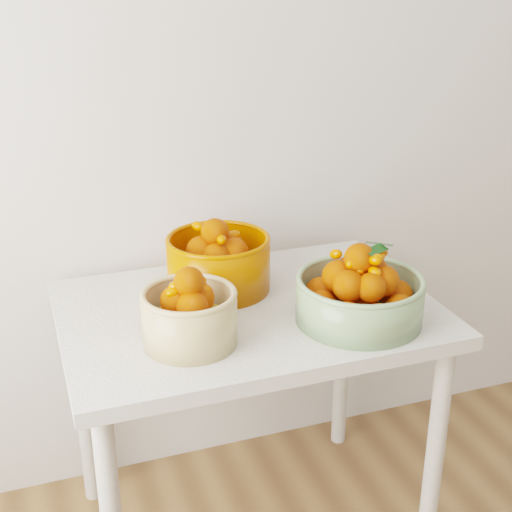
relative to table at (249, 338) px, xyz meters
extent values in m
cube|color=silver|center=(0.36, 0.40, 0.70)|extent=(4.00, 0.04, 2.70)
cube|color=silver|center=(0.00, 0.00, 0.08)|extent=(1.00, 0.70, 0.04)
cylinder|color=silver|center=(0.44, -0.29, -0.30)|extent=(0.05, 0.05, 0.71)
cylinder|color=silver|center=(-0.44, 0.29, -0.30)|extent=(0.05, 0.05, 0.71)
cylinder|color=silver|center=(0.44, 0.29, -0.30)|extent=(0.05, 0.05, 0.71)
cylinder|color=tan|center=(-0.20, -0.14, 0.16)|extent=(0.24, 0.24, 0.13)
torus|color=tan|center=(-0.20, -0.14, 0.23)|extent=(0.24, 0.24, 0.02)
sphere|color=#D1660C|center=(-0.14, -0.14, 0.15)|extent=(0.08, 0.08, 0.08)
sphere|color=#D1660C|center=(-0.18, -0.08, 0.15)|extent=(0.07, 0.07, 0.07)
sphere|color=#D1660C|center=(-0.25, -0.10, 0.15)|extent=(0.08, 0.08, 0.08)
sphere|color=#E84200|center=(-0.25, -0.17, 0.15)|extent=(0.08, 0.08, 0.08)
sphere|color=#E84200|center=(-0.18, -0.19, 0.15)|extent=(0.08, 0.08, 0.08)
sphere|color=#E84200|center=(-0.20, -0.14, 0.15)|extent=(0.08, 0.08, 0.08)
sphere|color=#E84200|center=(-0.17, -0.12, 0.21)|extent=(0.08, 0.08, 0.08)
sphere|color=#E84200|center=(-0.23, -0.12, 0.21)|extent=(0.08, 0.08, 0.08)
sphere|color=#E84200|center=(-0.20, -0.17, 0.21)|extent=(0.08, 0.08, 0.08)
sphere|color=#E84200|center=(-0.19, -0.14, 0.26)|extent=(0.07, 0.07, 0.07)
ellipsoid|color=#E74D00|center=(-0.16, -0.12, 0.25)|extent=(0.04, 0.04, 0.03)
ellipsoid|color=#E74D00|center=(-0.18, -0.13, 0.23)|extent=(0.05, 0.05, 0.03)
ellipsoid|color=#E74D00|center=(-0.22, -0.13, 0.25)|extent=(0.04, 0.04, 0.03)
ellipsoid|color=#E74D00|center=(-0.16, -0.14, 0.23)|extent=(0.04, 0.03, 0.03)
ellipsoid|color=#E74D00|center=(-0.23, -0.14, 0.24)|extent=(0.04, 0.03, 0.04)
cylinder|color=gray|center=(0.24, -0.17, 0.15)|extent=(0.41, 0.41, 0.11)
torus|color=gray|center=(0.24, -0.17, 0.21)|extent=(0.41, 0.41, 0.02)
sphere|color=#E84200|center=(0.35, -0.17, 0.15)|extent=(0.09, 0.09, 0.09)
sphere|color=#E84200|center=(0.32, -0.09, 0.15)|extent=(0.08, 0.08, 0.08)
sphere|color=#E84200|center=(0.24, -0.06, 0.15)|extent=(0.08, 0.08, 0.08)
sphere|color=#E84200|center=(0.17, -0.09, 0.15)|extent=(0.09, 0.09, 0.09)
sphere|color=#E84200|center=(0.14, -0.16, 0.15)|extent=(0.08, 0.08, 0.08)
sphere|color=#E84200|center=(0.17, -0.24, 0.15)|extent=(0.08, 0.08, 0.08)
sphere|color=#E84200|center=(0.24, -0.27, 0.15)|extent=(0.08, 0.08, 0.08)
sphere|color=#E84200|center=(0.32, -0.24, 0.15)|extent=(0.08, 0.08, 0.08)
sphere|color=#E84200|center=(0.24, -0.17, 0.15)|extent=(0.08, 0.08, 0.08)
sphere|color=#E84200|center=(0.30, -0.14, 0.21)|extent=(0.08, 0.08, 0.08)
sphere|color=#E84200|center=(0.24, -0.11, 0.21)|extent=(0.08, 0.08, 0.08)
sphere|color=#E84200|center=(0.20, -0.13, 0.21)|extent=(0.08, 0.08, 0.08)
sphere|color=#E84200|center=(0.20, -0.20, 0.21)|extent=(0.08, 0.08, 0.08)
sphere|color=#E84200|center=(0.24, -0.22, 0.21)|extent=(0.07, 0.07, 0.07)
sphere|color=#E84200|center=(0.29, -0.20, 0.21)|extent=(0.08, 0.08, 0.08)
sphere|color=#E84200|center=(0.24, -0.16, 0.27)|extent=(0.08, 0.08, 0.08)
ellipsoid|color=#E74D00|center=(0.27, -0.17, 0.25)|extent=(0.05, 0.03, 0.04)
ellipsoid|color=#E74D00|center=(0.24, -0.16, 0.23)|extent=(0.05, 0.05, 0.04)
ellipsoid|color=#E74D00|center=(0.24, -0.16, 0.24)|extent=(0.04, 0.05, 0.04)
ellipsoid|color=#E74D00|center=(0.26, -0.20, 0.28)|extent=(0.04, 0.05, 0.03)
ellipsoid|color=#E74D00|center=(0.23, -0.18, 0.24)|extent=(0.05, 0.05, 0.04)
ellipsoid|color=#E74D00|center=(0.27, -0.20, 0.28)|extent=(0.05, 0.05, 0.05)
ellipsoid|color=#E74D00|center=(0.30, -0.16, 0.28)|extent=(0.05, 0.04, 0.04)
ellipsoid|color=#E74D00|center=(0.23, -0.17, 0.23)|extent=(0.05, 0.03, 0.04)
ellipsoid|color=#E74D00|center=(0.22, -0.17, 0.26)|extent=(0.05, 0.04, 0.05)
ellipsoid|color=#E74D00|center=(0.21, -0.09, 0.26)|extent=(0.04, 0.05, 0.04)
ellipsoid|color=#E74D00|center=(0.28, -0.18, 0.27)|extent=(0.05, 0.04, 0.04)
ellipsoid|color=#E74D00|center=(0.25, -0.18, 0.26)|extent=(0.05, 0.05, 0.04)
ellipsoid|color=#E74D00|center=(0.26, -0.21, 0.25)|extent=(0.04, 0.05, 0.03)
cylinder|color=#C14800|center=(-0.04, 0.14, 0.17)|extent=(0.38, 0.38, 0.15)
torus|color=#C14800|center=(-0.04, 0.14, 0.25)|extent=(0.38, 0.38, 0.01)
sphere|color=#D1660C|center=(0.05, 0.13, 0.15)|extent=(0.08, 0.08, 0.08)
sphere|color=#E84200|center=(0.01, 0.21, 0.15)|extent=(0.09, 0.09, 0.09)
sphere|color=#E84200|center=(-0.06, 0.23, 0.15)|extent=(0.09, 0.09, 0.09)
sphere|color=#E84200|center=(-0.12, 0.18, 0.15)|extent=(0.08, 0.08, 0.08)
sphere|color=#E84200|center=(-0.12, 0.10, 0.15)|extent=(0.08, 0.08, 0.08)
sphere|color=#E84200|center=(-0.06, 0.05, 0.15)|extent=(0.08, 0.08, 0.08)
sphere|color=#E84200|center=(0.01, 0.07, 0.15)|extent=(0.09, 0.09, 0.09)
sphere|color=#E84200|center=(-0.04, 0.14, 0.15)|extent=(0.08, 0.08, 0.08)
sphere|color=#E84200|center=(0.00, 0.16, 0.21)|extent=(0.08, 0.08, 0.08)
sphere|color=#E84200|center=(-0.05, 0.19, 0.21)|extent=(0.08, 0.08, 0.08)
sphere|color=#E84200|center=(-0.09, 0.15, 0.21)|extent=(0.09, 0.09, 0.09)
sphere|color=#E84200|center=(-0.06, 0.09, 0.21)|extent=(0.08, 0.08, 0.08)
sphere|color=#E84200|center=(-0.01, 0.11, 0.21)|extent=(0.08, 0.08, 0.08)
sphere|color=#E84200|center=(-0.05, 0.14, 0.27)|extent=(0.08, 0.08, 0.08)
ellipsoid|color=#E74D00|center=(-0.06, 0.13, 0.26)|extent=(0.05, 0.05, 0.04)
ellipsoid|color=#E74D00|center=(-0.04, 0.16, 0.25)|extent=(0.04, 0.05, 0.03)
ellipsoid|color=#E74D00|center=(-0.05, 0.20, 0.24)|extent=(0.03, 0.04, 0.04)
ellipsoid|color=#E74D00|center=(-0.05, 0.17, 0.23)|extent=(0.05, 0.05, 0.04)
ellipsoid|color=#E74D00|center=(-0.05, 0.08, 0.26)|extent=(0.04, 0.05, 0.04)
ellipsoid|color=#E74D00|center=(-0.08, 0.20, 0.27)|extent=(0.05, 0.05, 0.04)
ellipsoid|color=#E74D00|center=(0.01, 0.16, 0.24)|extent=(0.05, 0.04, 0.03)
camera|label=1|loc=(-0.55, -1.63, 0.96)|focal=50.00mm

